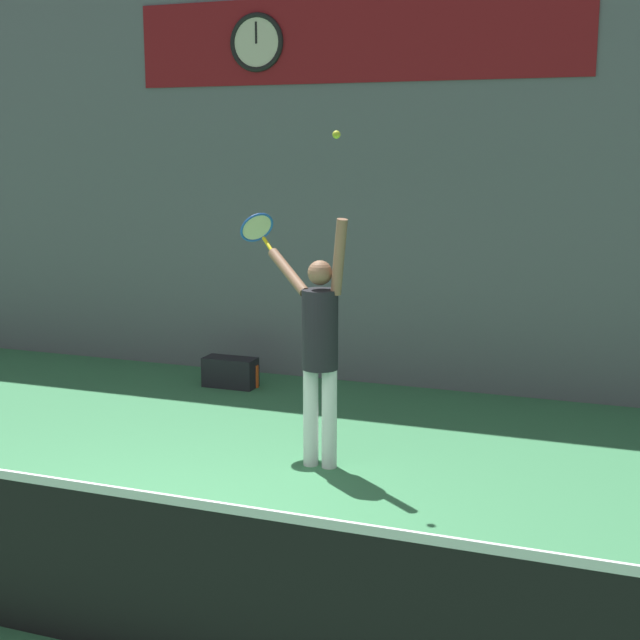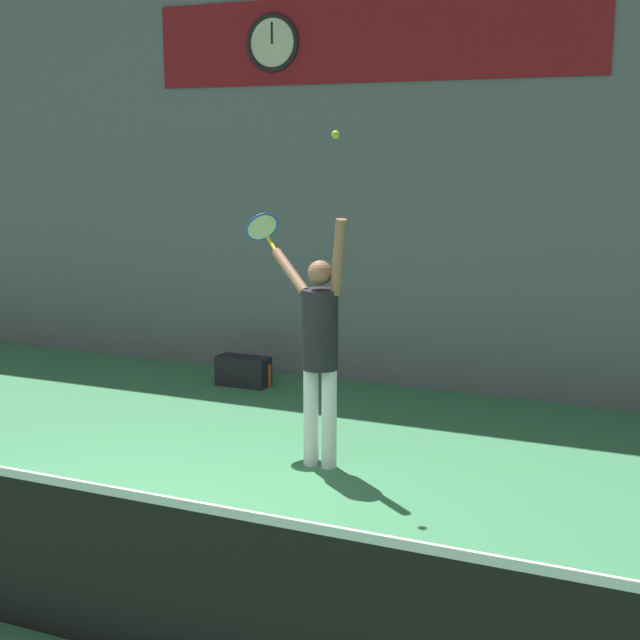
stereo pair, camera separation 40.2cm
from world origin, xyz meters
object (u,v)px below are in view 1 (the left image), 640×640
tennis_racket (258,229)px  tennis_ball (336,135)px  water_bottle (255,376)px  equipment_bag (230,372)px  scoreboard_clock (257,42)px  tennis_player (319,343)px

tennis_racket → tennis_ball: size_ratio=6.62×
tennis_racket → water_bottle: (-0.78, 1.61, -1.84)m
equipment_bag → water_bottle: bearing=12.8°
scoreboard_clock → water_bottle: scoreboard_clock is taller
tennis_ball → water_bottle: 3.88m
tennis_ball → equipment_bag: bearing=133.2°
tennis_ball → water_bottle: tennis_ball is taller
tennis_racket → equipment_bag: size_ratio=0.70×
tennis_ball → tennis_racket: bearing=147.8°
tennis_racket → tennis_ball: bearing=-32.2°
scoreboard_clock → tennis_ball: 3.60m
scoreboard_clock → tennis_player: 4.30m
tennis_player → equipment_bag: (-1.85, 2.07, -0.92)m
scoreboard_clock → equipment_bag: (-0.08, -0.68, -3.70)m
tennis_racket → water_bottle: 2.57m
tennis_player → tennis_racket: bearing=146.3°
tennis_player → tennis_ball: (0.17, -0.08, 1.71)m
tennis_player → water_bottle: tennis_player is taller
scoreboard_clock → equipment_bag: scoreboard_clock is taller
scoreboard_clock → tennis_ball: size_ratio=10.14×
tennis_player → equipment_bag: tennis_player is taller
tennis_player → tennis_racket: 1.30m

